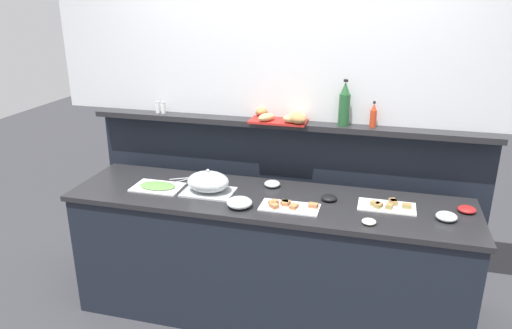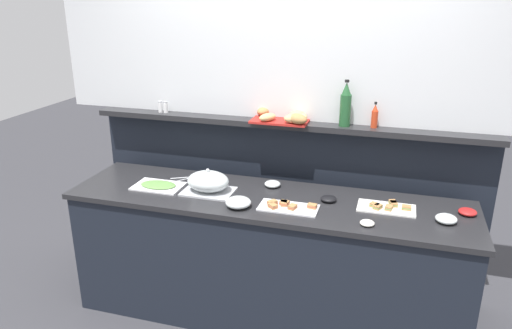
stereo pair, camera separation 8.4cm
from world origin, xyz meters
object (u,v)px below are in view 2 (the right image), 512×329
at_px(serving_cloche, 208,182).
at_px(pepper_shaker, 166,107).
at_px(glass_bowl_large, 446,219).
at_px(wine_bottle_green, 346,105).
at_px(glass_bowl_small, 238,203).
at_px(sandwich_platter_side, 288,207).
at_px(sandwich_platter_front, 387,207).
at_px(glass_bowl_medium, 272,184).
at_px(salt_shaker, 160,107).
at_px(condiment_bowl_cream, 367,223).
at_px(serving_tongs, 185,179).
at_px(hot_sauce_bottle, 375,117).
at_px(condiment_bowl_dark, 329,199).
at_px(condiment_bowl_red, 468,212).
at_px(bread_basket, 286,117).
at_px(cold_cuts_platter, 158,186).

bearing_deg(serving_cloche, pepper_shaker, 138.29).
relative_size(glass_bowl_large, wine_bottle_green, 0.39).
bearing_deg(wine_bottle_green, glass_bowl_small, -131.67).
xyz_separation_m(sandwich_platter_side, pepper_shaker, (-1.09, 0.56, 0.44)).
height_order(sandwich_platter_front, glass_bowl_large, glass_bowl_large).
height_order(glass_bowl_medium, salt_shaker, salt_shaker).
distance_m(condiment_bowl_cream, serving_tongs, 1.37).
distance_m(sandwich_platter_front, condiment_bowl_cream, 0.28).
height_order(serving_tongs, hot_sauce_bottle, hot_sauce_bottle).
distance_m(glass_bowl_medium, glass_bowl_small, 0.40).
distance_m(condiment_bowl_dark, serving_tongs, 1.06).
bearing_deg(condiment_bowl_red, sandwich_platter_front, -173.58).
relative_size(condiment_bowl_red, wine_bottle_green, 0.34).
relative_size(glass_bowl_large, condiment_bowl_dark, 1.21).
bearing_deg(condiment_bowl_dark, condiment_bowl_cream, -46.02).
distance_m(sandwich_platter_front, condiment_bowl_dark, 0.37).
height_order(serving_tongs, salt_shaker, salt_shaker).
xyz_separation_m(sandwich_platter_front, pepper_shaker, (-1.68, 0.39, 0.44)).
relative_size(sandwich_platter_front, sandwich_platter_side, 0.96).
bearing_deg(serving_cloche, bread_basket, 46.08).
bearing_deg(hot_sauce_bottle, sandwich_platter_side, -128.56).
height_order(serving_cloche, wine_bottle_green, wine_bottle_green).
bearing_deg(bread_basket, sandwich_platter_side, -74.99).
bearing_deg(glass_bowl_medium, glass_bowl_large, -12.17).
bearing_deg(bread_basket, pepper_shaker, 178.77).
bearing_deg(serving_tongs, sandwich_platter_side, -18.22).
bearing_deg(condiment_bowl_red, serving_tongs, 178.47).
bearing_deg(condiment_bowl_red, condiment_bowl_cream, -150.97).
bearing_deg(glass_bowl_large, condiment_bowl_cream, -159.13).
xyz_separation_m(hot_sauce_bottle, wine_bottle_green, (-0.20, -0.01, 0.07)).
height_order(glass_bowl_small, bread_basket, bread_basket).
height_order(glass_bowl_large, serving_tongs, glass_bowl_large).
xyz_separation_m(sandwich_platter_front, condiment_bowl_red, (0.47, 0.05, 0.01)).
bearing_deg(bread_basket, serving_cloche, -133.92).
relative_size(serving_cloche, condiment_bowl_dark, 3.32).
height_order(sandwich_platter_front, sandwich_platter_side, same).
bearing_deg(wine_bottle_green, condiment_bowl_cream, -70.31).
height_order(wine_bottle_green, pepper_shaker, wine_bottle_green).
distance_m(condiment_bowl_red, hot_sauce_bottle, 0.84).
distance_m(sandwich_platter_front, hot_sauce_bottle, 0.64).
height_order(pepper_shaker, bread_basket, pepper_shaker).
bearing_deg(salt_shaker, sandwich_platter_side, -26.23).
height_order(condiment_bowl_red, serving_tongs, condiment_bowl_red).
relative_size(sandwich_platter_side, hot_sauce_bottle, 2.10).
height_order(glass_bowl_large, wine_bottle_green, wine_bottle_green).
distance_m(cold_cuts_platter, serving_cloche, 0.37).
relative_size(glass_bowl_small, bread_basket, 0.38).
xyz_separation_m(glass_bowl_medium, condiment_bowl_red, (1.24, -0.09, -0.00)).
distance_m(condiment_bowl_dark, pepper_shaker, 1.43).
xyz_separation_m(glass_bowl_small, wine_bottle_green, (0.56, 0.63, 0.52)).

